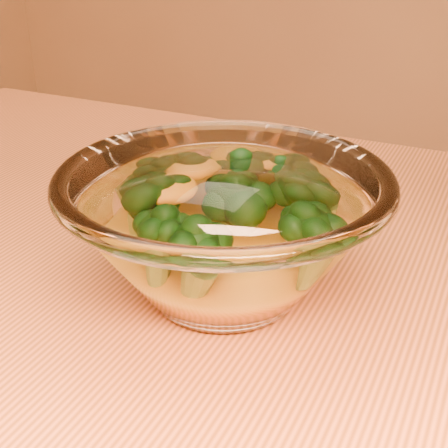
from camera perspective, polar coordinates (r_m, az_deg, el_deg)
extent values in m
cube|color=#C9683C|center=(0.48, 0.72, -8.78)|extent=(1.20, 0.80, 0.04)
cylinder|color=brown|center=(1.19, -16.44, -7.93)|extent=(0.06, 0.06, 0.71)
ellipsoid|color=white|center=(0.47, 0.00, -5.58)|extent=(0.11, 0.11, 0.02)
torus|color=white|center=(0.43, 0.00, 4.15)|extent=(0.24, 0.24, 0.01)
ellipsoid|color=orange|center=(0.46, 0.00, -3.05)|extent=(0.13, 0.13, 0.04)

